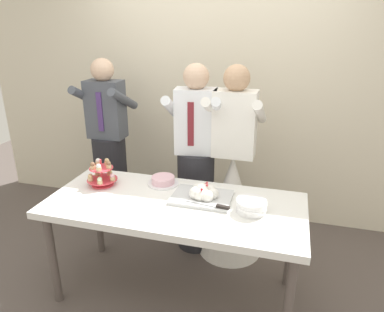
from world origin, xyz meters
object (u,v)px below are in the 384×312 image
Objects in this scene: dessert_table at (175,212)px; main_cake_tray at (202,194)px; cupcake_stand at (102,174)px; person_groom at (196,171)px; round_cake at (163,181)px; person_bride at (232,192)px; plate_stack at (251,206)px; person_guest at (110,154)px.

dessert_table is 0.23m from main_cake_tray.
cupcake_stand is 0.81m from person_groom.
round_cake is 0.42m from person_groom.
main_cake_tray is at bearing -70.33° from person_groom.
person_groom is at bearing -179.46° from person_bride.
plate_stack is at bearing -70.27° from person_bride.
dessert_table is 0.55m from plate_stack.
person_groom is 0.36m from person_bride.
main_cake_tray reaches higher than round_cake.
round_cake is at bearing -36.52° from person_guest.
person_guest is at bearing 150.95° from plate_stack.
main_cake_tray is 1.81× the size of round_cake.
cupcake_stand is at bearing 168.81° from dessert_table.
person_guest reaches higher than dessert_table.
cupcake_stand is 0.14× the size of person_guest.
cupcake_stand is at bearing 174.33° from plate_stack.
main_cake_tray is at bearing -33.14° from person_guest.
person_bride is at bearing 77.23° from main_cake_tray.
plate_stack is (1.16, -0.11, -0.04)m from cupcake_stand.
plate_stack is at bearing -29.05° from person_guest.
person_groom is (0.16, 0.39, -0.06)m from round_cake.
person_bride is at bearing 38.98° from round_cake.
cupcake_stand is at bearing 178.12° from main_cake_tray.
person_bride is at bearing 65.09° from dessert_table.
person_groom is (0.60, 0.52, -0.12)m from cupcake_stand.
dessert_table is 1.08× the size of person_guest.
person_guest is at bearing 143.48° from round_cake.
main_cake_tray is 0.39m from round_cake.
person_guest is (-0.92, 0.18, 0.00)m from person_groom.
dessert_table is at bearing -41.29° from person_guest.
main_cake_tray reaches higher than dessert_table.
cupcake_stand is 1.12× the size of plate_stack.
main_cake_tray is (0.80, -0.03, -0.04)m from cupcake_stand.
plate_stack is at bearing -19.61° from round_cake.
dessert_table is 0.73m from person_bride.
main_cake_tray is 1.34m from person_guest.
plate_stack reaches higher than round_cake.
plate_stack is at bearing -49.15° from person_groom.
plate_stack is 0.12× the size of person_guest.
plate_stack is 0.12× the size of person_groom.
round_cake is (0.45, 0.14, -0.06)m from cupcake_stand.
person_bride is at bearing 29.65° from cupcake_stand.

